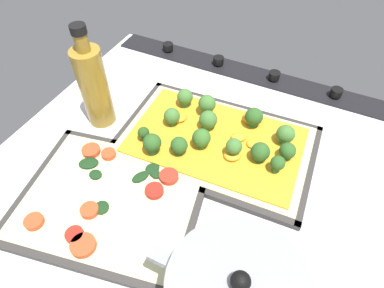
# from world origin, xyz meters

# --- Properties ---
(ground_plane) EXTENTS (0.76, 0.73, 0.03)m
(ground_plane) POSITION_xyz_m (0.00, 0.00, -0.01)
(ground_plane) COLOR silver
(stove_control_panel) EXTENTS (0.72, 0.07, 0.03)m
(stove_control_panel) POSITION_xyz_m (0.00, -0.33, 0.01)
(stove_control_panel) COLOR black
(stove_control_panel) RESTS_ON ground_plane
(baking_tray_front) EXTENTS (0.41, 0.28, 0.01)m
(baking_tray_front) POSITION_xyz_m (-0.03, -0.06, 0.00)
(baking_tray_front) COLOR #33302D
(baking_tray_front) RESTS_ON ground_plane
(broccoli_pizza) EXTENTS (0.39, 0.25, 0.06)m
(broccoli_pizza) POSITION_xyz_m (-0.03, -0.07, 0.02)
(broccoli_pizza) COLOR beige
(broccoli_pizza) RESTS_ON baking_tray_front
(baking_tray_back) EXTENTS (0.36, 0.32, 0.01)m
(baking_tray_back) POSITION_xyz_m (0.09, 0.14, 0.00)
(baking_tray_back) COLOR #33302D
(baking_tray_back) RESTS_ON ground_plane
(veggie_pizza_back) EXTENTS (0.34, 0.29, 0.02)m
(veggie_pizza_back) POSITION_xyz_m (0.09, 0.14, 0.01)
(veggie_pizza_back) COLOR #C2C591
(veggie_pizza_back) RESTS_ON baking_tray_back
(oil_bottle) EXTENTS (0.06, 0.06, 0.23)m
(oil_bottle) POSITION_xyz_m (0.23, -0.03, 0.10)
(oil_bottle) COLOR olive
(oil_bottle) RESTS_ON ground_plane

